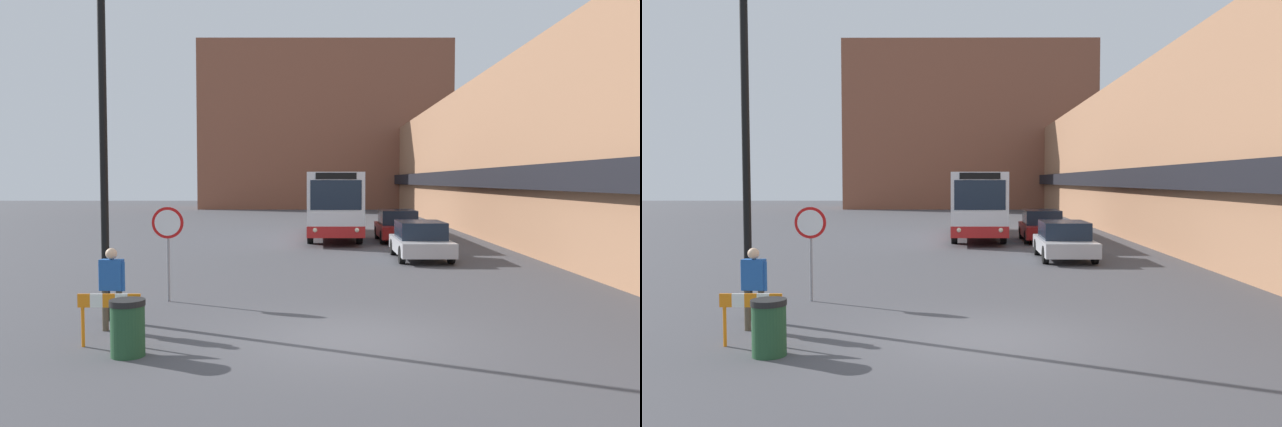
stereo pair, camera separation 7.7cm
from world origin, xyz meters
TOP-DOWN VIEW (x-y plane):
  - ground_plane at (0.00, 0.00)m, footprint 160.00×160.00m
  - building_row_right at (9.97, 24.00)m, footprint 5.50×60.00m
  - building_backdrop_far at (0.00, 55.81)m, footprint 26.00×8.00m
  - city_bus at (0.14, 20.86)m, footprint 2.55×11.07m
  - parked_car_front at (3.20, 11.75)m, footprint 1.93×4.20m
  - parked_car_back at (3.20, 18.63)m, footprint 1.93×4.28m
  - stop_sign at (-4.21, 3.54)m, footprint 0.76×0.08m
  - street_lamp at (-4.76, 1.51)m, footprint 1.46×0.36m
  - pedestrian at (-4.59, 0.59)m, footprint 0.52×0.24m
  - trash_bin at (-3.75, -1.16)m, footprint 0.59×0.59m
  - construction_barricade at (-4.25, -0.57)m, footprint 1.10×0.06m

SIDE VIEW (x-z plane):
  - ground_plane at x=0.00m, z-range 0.00..0.00m
  - trash_bin at x=-3.75m, z-range 0.00..0.95m
  - construction_barricade at x=-4.25m, z-range 0.20..1.14m
  - parked_car_front at x=3.20m, z-range 0.01..1.41m
  - parked_car_back at x=3.20m, z-range 0.00..1.51m
  - pedestrian at x=-4.59m, z-range 0.16..1.78m
  - stop_sign at x=-4.21m, z-range 0.52..2.81m
  - city_bus at x=0.14m, z-range 0.14..3.44m
  - building_row_right at x=9.97m, z-range -0.01..8.27m
  - street_lamp at x=-4.76m, z-range 0.79..7.97m
  - building_backdrop_far at x=0.00m, z-range 0.00..17.26m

